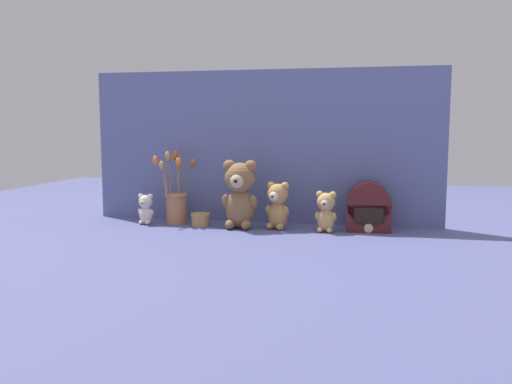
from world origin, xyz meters
TOP-DOWN VIEW (x-y plane):
  - ground_plane at (0.00, 0.00)m, footprint 4.00×4.00m
  - backdrop_wall at (0.00, 0.17)m, footprint 1.61×0.02m
  - teddy_bear_large at (-0.07, -0.00)m, footprint 0.16×0.15m
  - teddy_bear_medium at (0.10, 0.01)m, footprint 0.12×0.10m
  - teddy_bear_small at (0.31, -0.01)m, footprint 0.09×0.09m
  - teddy_bear_tiny at (-0.51, 0.00)m, footprint 0.08×0.07m
  - flower_vase at (-0.38, 0.05)m, footprint 0.18×0.16m
  - vintage_radio at (0.48, 0.06)m, footprint 0.19×0.13m
  - decorative_tin_tall at (-0.25, 0.01)m, footprint 0.09×0.09m

SIDE VIEW (x-z plane):
  - ground_plane at x=0.00m, z-range 0.00..0.00m
  - decorative_tin_tall at x=-0.25m, z-range 0.00..0.06m
  - teddy_bear_tiny at x=-0.51m, z-range 0.00..0.14m
  - teddy_bear_small at x=0.31m, z-range 0.00..0.18m
  - vintage_radio at x=0.48m, z-range -0.01..0.20m
  - flower_vase at x=-0.38m, z-range -0.07..0.27m
  - teddy_bear_medium at x=0.10m, z-range 0.00..0.21m
  - teddy_bear_large at x=-0.07m, z-range 0.01..0.30m
  - backdrop_wall at x=0.00m, z-range 0.00..0.69m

